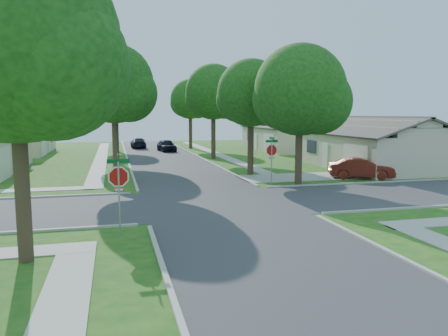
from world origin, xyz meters
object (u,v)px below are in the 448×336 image
tree_e_near (252,96)px  tree_w_far (114,104)px  house_ne_far (289,137)px  tree_e_mid (214,95)px  stop_sign_sw (119,180)px  house_ne_near (373,149)px  tree_sw_corner (17,49)px  stop_sign_ne (272,152)px  car_curb_west (138,143)px  car_driveway (361,168)px  house_nw_far (10,140)px  tree_w_mid (114,91)px  tree_ne_corner (301,94)px  tree_e_far (191,101)px  tree_w_near (115,87)px  car_curb_east (167,145)px

tree_e_near → tree_w_far: bearing=110.6°
house_ne_far → tree_e_mid: bearing=-144.6°
stop_sign_sw → house_ne_near: house_ne_near is taller
stop_sign_sw → tree_sw_corner: tree_sw_corner is taller
stop_sign_ne → car_curb_west: (-6.43, 31.65, -1.38)m
house_ne_far → car_driveway: size_ratio=3.16×
tree_w_far → house_nw_far: 12.19m
tree_w_mid → house_ne_near: tree_w_mid is taller
house_nw_far → car_curb_west: (14.26, 4.35, -0.87)m
tree_w_mid → car_curb_west: tree_w_mid is taller
stop_sign_ne → house_ne_near: (11.29, 6.30, -0.51)m
tree_ne_corner → house_ne_near: 12.47m
tree_e_far → tree_w_near: size_ratio=0.97×
tree_sw_corner → tree_ne_corner: 17.78m
tree_sw_corner → car_curb_west: bearing=82.5°
tree_w_far → house_ne_far: tree_w_far is taller
tree_w_far → tree_e_far: bearing=0.0°
stop_sign_sw → car_curb_west: size_ratio=0.67×
stop_sign_sw → car_curb_east: stop_sign_sw is taller
tree_e_near → tree_ne_corner: (1.61, -4.80, -0.05)m
tree_sw_corner → tree_e_far: bearing=73.4°
tree_e_near → tree_w_near: size_ratio=0.92×
stop_sign_ne → car_curb_east: 25.89m
house_ne_near → car_curb_east: 24.35m
tree_e_far → car_curb_east: (-3.55, -3.68, -5.27)m
tree_e_near → tree_w_mid: 15.26m
house_ne_far → car_curb_west: 19.21m
car_driveway → tree_sw_corner: bearing=144.2°
tree_w_near → car_curb_east: 22.75m
car_curb_west → tree_w_mid: bearing=78.2°
tree_e_near → tree_e_far: bearing=90.0°
stop_sign_sw → house_ne_far: (20.69, 33.70, -0.51)m
stop_sign_sw → tree_e_mid: bearing=69.8°
stop_sign_ne → tree_w_near: (-9.34, 4.31, 4.08)m
tree_w_mid → house_ne_near: (20.63, -10.01, -4.97)m
tree_e_far → tree_sw_corner: 42.77m
car_driveway → car_curb_west: 33.57m
tree_w_far → house_ne_near: (20.64, -23.01, -3.99)m
tree_w_mid → car_curb_east: tree_w_mid is taller
house_ne_far → car_curb_east: 14.87m
house_nw_far → car_driveway: house_nw_far is taller
tree_sw_corner → car_curb_west: size_ratio=2.14×
stop_sign_ne → house_ne_far: bearing=65.1°
tree_sw_corner → tree_w_far: bearing=86.1°
stop_sign_ne → house_nw_far: bearing=127.2°
tree_e_near → tree_e_far: (0.00, 25.00, 0.34)m
tree_w_mid → car_driveway: 23.12m
tree_w_far → stop_sign_ne: bearing=-72.3°
tree_ne_corner → car_driveway: tree_ne_corner is taller
stop_sign_sw → car_curb_east: (5.90, 35.02, -1.32)m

